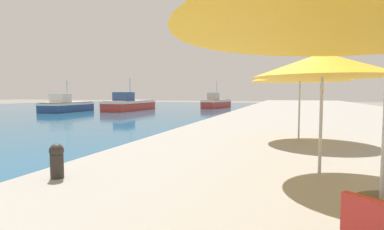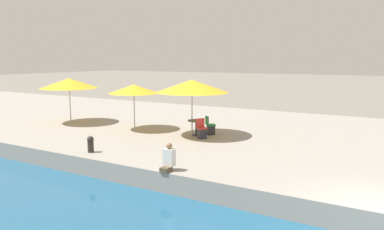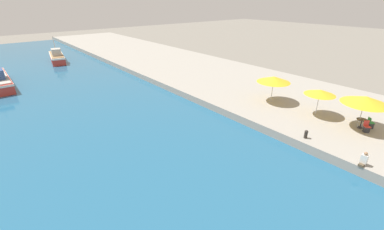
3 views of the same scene
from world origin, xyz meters
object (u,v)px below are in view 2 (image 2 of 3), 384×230
at_px(cafe_chair_left, 202,131).
at_px(person_at_quay, 169,159).
at_px(cafe_umbrella_striped, 69,83).
at_px(cafe_table, 196,124).
at_px(cafe_umbrella_white, 134,89).
at_px(cafe_chair_right, 210,128).
at_px(cafe_umbrella_pink, 192,86).
at_px(mooring_bollard, 91,144).

bearing_deg(cafe_chair_left, person_at_quay, 56.14).
xyz_separation_m(cafe_umbrella_striped, cafe_table, (0.52, -8.08, -1.75)).
distance_m(cafe_umbrella_white, cafe_chair_right, 4.51).
relative_size(cafe_chair_right, person_at_quay, 0.98).
distance_m(cafe_umbrella_pink, person_at_quay, 6.11).
distance_m(cafe_umbrella_striped, person_at_quay, 11.47).
bearing_deg(cafe_umbrella_striped, mooring_bollard, -126.01).
relative_size(cafe_umbrella_white, person_at_quay, 2.80).
height_order(cafe_umbrella_pink, cafe_table, cafe_umbrella_pink).
xyz_separation_m(cafe_chair_left, mooring_bollard, (-4.54, 2.49, 0.02)).
height_order(cafe_umbrella_white, cafe_chair_left, cafe_umbrella_white).
bearing_deg(cafe_table, mooring_bollard, 158.86).
xyz_separation_m(cafe_umbrella_white, mooring_bollard, (-4.71, -1.62, -1.77)).
height_order(cafe_umbrella_striped, cafe_chair_right, cafe_umbrella_striped).
bearing_deg(cafe_umbrella_striped, cafe_umbrella_pink, -87.23).
distance_m(cafe_table, mooring_bollard, 5.36).
distance_m(cafe_umbrella_white, cafe_umbrella_striped, 4.54).
bearing_deg(cafe_chair_right, cafe_umbrella_striped, -128.53).
distance_m(cafe_umbrella_white, mooring_bollard, 5.29).
xyz_separation_m(cafe_chair_left, person_at_quay, (-5.01, -1.54, 0.08)).
xyz_separation_m(cafe_table, cafe_chair_right, (0.51, -0.51, -0.21)).
relative_size(cafe_table, cafe_chair_right, 0.88).
xyz_separation_m(cafe_umbrella_white, cafe_chair_left, (-0.17, -4.11, -1.79)).
bearing_deg(mooring_bollard, cafe_chair_left, -28.77).
xyz_separation_m(cafe_chair_left, cafe_chair_right, (0.97, 0.05, 0.00)).
height_order(cafe_umbrella_pink, cafe_umbrella_white, cafe_umbrella_pink).
relative_size(cafe_table, mooring_bollard, 1.22).
bearing_deg(cafe_umbrella_striped, cafe_umbrella_white, -87.01).
relative_size(cafe_umbrella_pink, cafe_chair_left, 3.79).
distance_m(cafe_chair_left, cafe_chair_right, 0.97).
distance_m(cafe_chair_left, mooring_bollard, 5.18).
distance_m(cafe_umbrella_pink, cafe_umbrella_striped, 7.94).
relative_size(cafe_chair_left, mooring_bollard, 1.39).
bearing_deg(cafe_chair_left, cafe_chair_right, -137.77).
height_order(cafe_chair_right, person_at_quay, person_at_quay).
distance_m(cafe_table, person_at_quay, 5.85).
xyz_separation_m(cafe_umbrella_white, person_at_quay, (-5.18, -5.65, -1.71)).
bearing_deg(cafe_table, cafe_chair_left, -129.06).
distance_m(cafe_umbrella_pink, cafe_chair_right, 2.26).
relative_size(cafe_umbrella_striped, cafe_chair_left, 3.56).
bearing_deg(person_at_quay, cafe_chair_right, 14.91).
bearing_deg(cafe_chair_left, mooring_bollard, 10.29).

